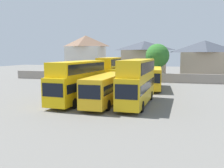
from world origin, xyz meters
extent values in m
plane|color=slate|center=(0.00, 18.00, 0.00)|extent=(140.00, 140.00, 0.00)
cube|color=gray|center=(0.00, 23.46, 0.90)|extent=(56.00, 0.50, 1.80)
cube|color=yellow|center=(-3.34, 0.09, 1.83)|extent=(3.30, 11.10, 2.94)
cube|color=black|center=(-3.70, -5.39, 2.18)|extent=(2.28, 0.23, 1.32)
cube|color=black|center=(-3.34, 0.09, 2.18)|extent=(3.29, 10.23, 0.93)
cube|color=yellow|center=(-3.32, 0.37, 4.05)|extent=(3.22, 10.55, 1.50)
cube|color=black|center=(-3.32, 0.37, 4.05)|extent=(3.27, 10.01, 1.05)
cylinder|color=black|center=(-2.37, -3.37, 0.55)|extent=(0.37, 1.12, 1.10)
cylinder|color=black|center=(-4.75, -3.22, 0.55)|extent=(0.37, 1.12, 1.10)
cylinder|color=black|center=(-1.93, 3.40, 0.55)|extent=(0.37, 1.12, 1.10)
cylinder|color=black|center=(-4.30, 3.56, 0.55)|extent=(0.37, 1.12, 1.10)
cube|color=gold|center=(0.20, 0.16, 1.81)|extent=(2.59, 11.44, 2.91)
cube|color=black|center=(0.13, -5.57, 2.16)|extent=(2.17, 0.10, 1.31)
cube|color=black|center=(0.20, 0.16, 2.16)|extent=(2.62, 10.53, 0.92)
cylinder|color=black|center=(1.29, -3.39, 0.55)|extent=(0.31, 1.10, 1.10)
cylinder|color=black|center=(-0.98, -3.36, 0.55)|extent=(0.31, 1.10, 1.10)
cylinder|color=black|center=(1.37, 3.69, 0.55)|extent=(0.31, 1.10, 1.10)
cylinder|color=black|center=(-0.89, 3.71, 0.55)|extent=(0.31, 1.10, 1.10)
cube|color=gold|center=(3.62, 0.33, 1.88)|extent=(2.61, 10.99, 3.05)
cube|color=black|center=(3.52, -5.16, 2.25)|extent=(2.12, 0.12, 1.37)
cube|color=black|center=(3.62, 0.33, 2.25)|extent=(2.63, 10.11, 0.96)
cube|color=gold|center=(3.63, 0.60, 4.22)|extent=(2.55, 10.44, 1.64)
cube|color=black|center=(3.63, 0.60, 4.22)|extent=(2.63, 9.89, 1.15)
cylinder|color=black|center=(4.67, -3.08, 0.55)|extent=(0.32, 1.11, 1.10)
cylinder|color=black|center=(2.45, -3.04, 0.55)|extent=(0.32, 1.11, 1.10)
cylinder|color=black|center=(4.79, 3.70, 0.55)|extent=(0.32, 1.11, 1.10)
cylinder|color=black|center=(2.58, 3.74, 0.55)|extent=(0.32, 1.11, 1.10)
cube|color=#EAAF0F|center=(-3.30, 13.46, 1.88)|extent=(3.18, 10.44, 3.04)
cube|color=black|center=(-2.92, 8.31, 2.24)|extent=(2.14, 0.24, 1.37)
cube|color=black|center=(-3.30, 13.46, 2.24)|extent=(3.16, 9.62, 0.96)
cube|color=#EAAF0F|center=(-3.32, 13.71, 4.21)|extent=(3.09, 9.92, 1.62)
cube|color=black|center=(-3.32, 13.71, 4.21)|extent=(3.14, 9.42, 1.14)
cylinder|color=black|center=(-1.95, 10.36, 0.55)|extent=(0.38, 1.12, 1.10)
cylinder|color=black|center=(-4.18, 10.19, 0.55)|extent=(0.38, 1.12, 1.10)
cylinder|color=black|center=(-2.42, 16.72, 0.55)|extent=(0.38, 1.12, 1.10)
cylinder|color=black|center=(-4.65, 16.56, 0.55)|extent=(0.38, 1.12, 1.10)
cube|color=yellow|center=(-0.59, 13.72, 1.86)|extent=(2.59, 11.66, 3.00)
cube|color=black|center=(-0.53, 7.88, 2.22)|extent=(2.16, 0.10, 1.35)
cube|color=black|center=(-0.59, 13.72, 2.22)|extent=(2.62, 10.73, 0.95)
cylinder|color=black|center=(0.58, 10.13, 0.55)|extent=(0.31, 1.10, 1.10)
cylinder|color=black|center=(-1.68, 10.10, 0.55)|extent=(0.31, 1.10, 1.10)
cylinder|color=black|center=(0.50, 17.34, 0.55)|extent=(0.31, 1.10, 1.10)
cylinder|color=black|center=(-1.76, 17.32, 0.55)|extent=(0.31, 1.10, 1.10)
cube|color=yellow|center=(3.96, 13.50, 1.88)|extent=(3.49, 10.89, 3.04)
cube|color=black|center=(4.41, 8.15, 2.24)|extent=(2.28, 0.27, 1.37)
cube|color=black|center=(3.96, 13.50, 2.24)|extent=(3.45, 10.04, 0.96)
cylinder|color=black|center=(5.43, 10.29, 0.55)|extent=(0.39, 1.12, 1.10)
cylinder|color=black|center=(3.05, 10.09, 0.55)|extent=(0.39, 1.12, 1.10)
cylinder|color=black|center=(4.87, 16.91, 0.55)|extent=(0.39, 1.12, 1.10)
cylinder|color=black|center=(2.49, 16.71, 0.55)|extent=(0.39, 1.12, 1.10)
cube|color=silver|center=(-14.87, 32.86, 3.74)|extent=(8.53, 6.90, 7.48)
pyramid|color=brown|center=(-14.87, 32.86, 8.84)|extent=(8.96, 7.25, 2.73)
cube|color=tan|center=(-0.32, 34.30, 3.28)|extent=(10.09, 6.89, 6.56)
pyramid|color=#3D424C|center=(-0.32, 34.30, 7.63)|extent=(10.59, 7.24, 2.15)
cube|color=tan|center=(13.45, 33.78, 3.01)|extent=(10.53, 6.83, 6.01)
pyramid|color=#3D424C|center=(13.45, 33.78, 7.33)|extent=(11.05, 7.17, 2.63)
cylinder|color=brown|center=(3.55, 25.96, 1.78)|extent=(0.47, 0.47, 3.57)
sphere|color=#2D6B28|center=(3.55, 25.96, 5.28)|extent=(4.89, 4.89, 4.89)
camera|label=1|loc=(8.12, -27.15, 5.68)|focal=40.45mm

